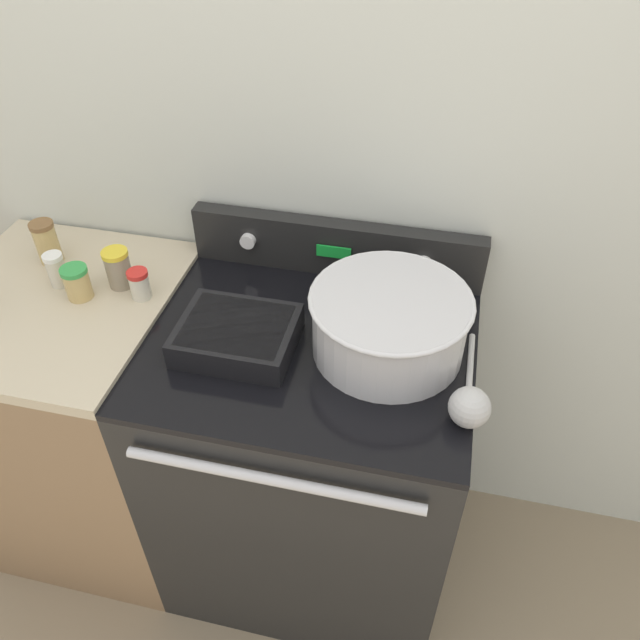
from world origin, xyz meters
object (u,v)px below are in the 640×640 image
at_px(ladle, 469,405).
at_px(spice_jar_white_cap, 56,270).
at_px(spice_jar_brown_cap, 47,242).
at_px(spice_jar_green_cap, 77,282).
at_px(spice_jar_red_cap, 140,284).
at_px(mixing_bowl, 389,321).
at_px(casserole_dish, 237,334).
at_px(spice_jar_yellow_cap, 118,268).

distance_m(ladle, spice_jar_white_cap, 1.07).
bearing_deg(spice_jar_brown_cap, spice_jar_green_cap, -38.73).
xyz_separation_m(ladle, spice_jar_red_cap, (-0.82, 0.21, 0.01)).
relative_size(ladle, spice_jar_red_cap, 3.87).
bearing_deg(mixing_bowl, casserole_dish, -168.70).
bearing_deg(casserole_dish, spice_jar_brown_cap, 161.70).
bearing_deg(casserole_dish, spice_jar_red_cap, 159.80).
height_order(ladle, spice_jar_green_cap, spice_jar_green_cap).
height_order(mixing_bowl, spice_jar_green_cap, mixing_bowl).
height_order(spice_jar_yellow_cap, spice_jar_green_cap, spice_jar_yellow_cap).
relative_size(mixing_bowl, casserole_dish, 1.37).
bearing_deg(spice_jar_red_cap, spice_jar_white_cap, 179.61).
height_order(spice_jar_white_cap, spice_jar_brown_cap, spice_jar_brown_cap).
bearing_deg(casserole_dish, mixing_bowl, 11.30).
distance_m(casserole_dish, spice_jar_green_cap, 0.45).
bearing_deg(spice_jar_yellow_cap, spice_jar_white_cap, -167.84).
height_order(spice_jar_green_cap, spice_jar_white_cap, spice_jar_white_cap).
height_order(casserole_dish, spice_jar_brown_cap, spice_jar_brown_cap).
xyz_separation_m(casserole_dish, spice_jar_yellow_cap, (-0.36, 0.14, 0.03)).
xyz_separation_m(spice_jar_red_cap, spice_jar_yellow_cap, (-0.07, 0.04, 0.01)).
distance_m(casserole_dish, spice_jar_red_cap, 0.31).
height_order(casserole_dish, ladle, ladle).
xyz_separation_m(casserole_dish, spice_jar_red_cap, (-0.29, 0.11, 0.01)).
distance_m(spice_jar_white_cap, spice_jar_brown_cap, 0.12).
relative_size(spice_jar_yellow_cap, spice_jar_brown_cap, 0.87).
xyz_separation_m(mixing_bowl, spice_jar_white_cap, (-0.86, 0.04, -0.03)).
distance_m(ladle, spice_jar_green_cap, 0.99).
bearing_deg(spice_jar_white_cap, mixing_bowl, -2.68).
bearing_deg(spice_jar_yellow_cap, mixing_bowl, -6.00).
height_order(mixing_bowl, ladle, mixing_bowl).
bearing_deg(ladle, spice_jar_green_cap, 169.80).
bearing_deg(spice_jar_white_cap, casserole_dish, -11.79).
relative_size(casserole_dish, spice_jar_green_cap, 3.04).
xyz_separation_m(casserole_dish, spice_jar_brown_cap, (-0.59, 0.20, 0.04)).
height_order(spice_jar_yellow_cap, spice_jar_white_cap, spice_jar_yellow_cap).
height_order(mixing_bowl, spice_jar_white_cap, mixing_bowl).
bearing_deg(spice_jar_yellow_cap, ladle, -15.24).
distance_m(mixing_bowl, spice_jar_green_cap, 0.78).
bearing_deg(spice_jar_brown_cap, ladle, -14.84).
distance_m(ladle, spice_jar_yellow_cap, 0.92).
bearing_deg(spice_jar_yellow_cap, casserole_dish, -21.36).
bearing_deg(ladle, spice_jar_white_cap, 168.69).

